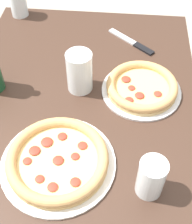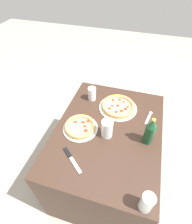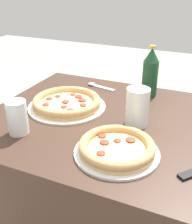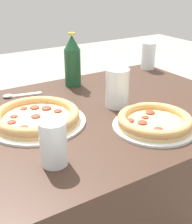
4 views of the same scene
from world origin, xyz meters
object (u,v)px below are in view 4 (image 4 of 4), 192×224
Objects in this scene: pizza_veggie at (154,122)px; spoon at (17,95)px; glass_cola at (148,57)px; beer_bottle at (72,61)px; glass_orange_juice at (117,89)px; glass_water at (54,145)px; pizza_pepperoni at (37,117)px.

pizza_veggie is 0.56m from spoon.
beer_bottle is (0.44, 0.02, 0.05)m from glass_cola.
pizza_veggie is 1.88× the size of glass_orange_juice.
glass_orange_juice reaches higher than glass_cola.
beer_bottle is at bearing -122.63° from glass_water.
glass_orange_juice reaches higher than pizza_veggie.
pizza_pepperoni is 0.39m from beer_bottle.
glass_orange_juice is 0.29m from beer_bottle.
glass_cola is 0.85× the size of spoon.
pizza_veggie is 0.37m from pizza_pepperoni.
pizza_veggie is at bearing 142.97° from pizza_pepperoni.
glass_water reaches higher than spoon.
glass_orange_juice is at bearing 95.53° from beer_bottle.
pizza_veggie is 2.01× the size of glass_cola.
pizza_veggie is 1.71× the size of spoon.
glass_water reaches higher than pizza_pepperoni.
pizza_pepperoni is 0.25m from glass_water.
spoon is (-0.07, -0.50, -0.05)m from glass_water.
spoon is (0.69, 0.03, -0.05)m from glass_cola.
glass_cola is at bearing -128.75° from pizza_veggie.
pizza_pepperoni is 2.27× the size of glass_orange_juice.
pizza_pepperoni reaches higher than spoon.
beer_bottle reaches higher than pizza_pepperoni.
glass_cola is at bearing -177.82° from spoon.
pizza_veggie is at bearing 89.62° from glass_orange_juice.
spoon is (0.25, 0.00, -0.10)m from beer_bottle.
pizza_pepperoni is at bearing -37.03° from pizza_veggie.
glass_orange_juice is 1.07× the size of glass_cola.
glass_water is 0.60m from beer_bottle.
beer_bottle is (0.03, -0.49, 0.09)m from pizza_veggie.
glass_orange_juice is (-0.30, 0.02, 0.04)m from pizza_pepperoni.
pizza_veggie is at bearing 51.25° from glass_cola.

